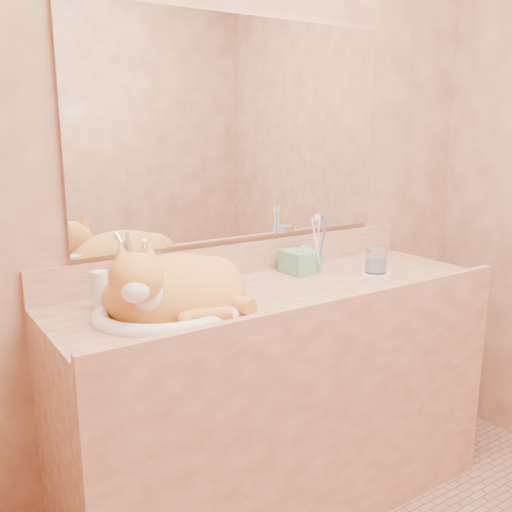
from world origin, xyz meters
TOP-DOWN VIEW (x-y plane):
  - wall_back at (0.00, 1.00)m, footprint 2.40×0.02m
  - vanity_counter at (0.00, 0.72)m, footprint 1.60×0.55m
  - mirror at (0.00, 0.99)m, footprint 1.30×0.02m
  - sink_basin at (-0.43, 0.70)m, footprint 0.56×0.50m
  - faucet at (-0.43, 0.89)m, footprint 0.07×0.13m
  - cat at (-0.42, 0.72)m, footprint 0.54×0.48m
  - soap_dispenser at (0.19, 0.81)m, footprint 0.09×0.09m
  - toothbrush_cup at (0.26, 0.83)m, footprint 0.10×0.10m
  - toothbrushes at (0.26, 0.83)m, footprint 0.04×0.04m
  - saucer at (0.42, 0.68)m, footprint 0.11×0.11m
  - water_glass at (0.42, 0.68)m, footprint 0.08×0.08m
  - lotion_bottle at (-0.60, 0.85)m, footprint 0.05×0.05m

SIDE VIEW (x-z plane):
  - vanity_counter at x=0.00m, z-range 0.00..0.85m
  - saucer at x=0.42m, z-range 0.85..0.86m
  - toothbrush_cup at x=0.26m, z-range 0.85..0.94m
  - water_glass at x=0.42m, z-range 0.86..0.96m
  - lotion_bottle at x=-0.60m, z-range 0.85..0.97m
  - sink_basin at x=-0.43m, z-range 0.85..1.00m
  - cat at x=-0.42m, z-range 0.80..1.05m
  - faucet at x=-0.43m, z-range 0.85..1.03m
  - soap_dispenser at x=0.19m, z-range 0.85..1.04m
  - toothbrushes at x=0.26m, z-range 0.87..1.10m
  - wall_back at x=0.00m, z-range 0.00..2.50m
  - mirror at x=0.00m, z-range 0.99..1.79m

